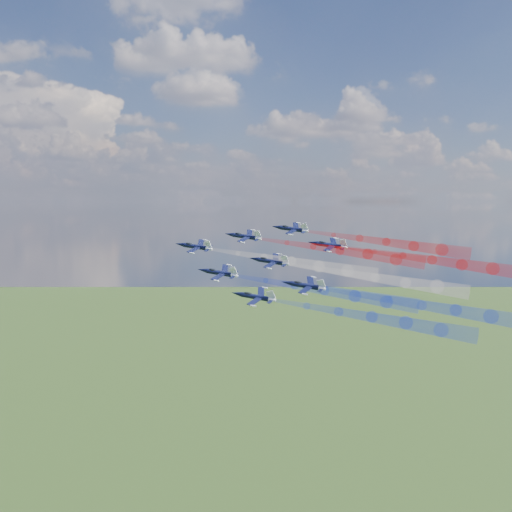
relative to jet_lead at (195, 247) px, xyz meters
name	(u,v)px	position (x,y,z in m)	size (l,w,h in m)	color
jet_lead	(195,247)	(0.00, 0.00, 0.00)	(8.91, 11.14, 2.97)	black
trail_lead	(291,262)	(22.39, -14.45, -3.21)	(3.71, 43.84, 3.71)	white
jet_inner_left	(219,273)	(3.87, -13.20, -5.69)	(8.91, 11.14, 2.97)	black
trail_inner_left	(324,290)	(26.26, -27.64, -8.90)	(3.71, 43.84, 3.71)	#1832D0
jet_inner_right	(245,236)	(14.08, 1.44, 2.44)	(8.91, 11.14, 2.97)	black
trail_inner_right	(340,250)	(36.47, -13.01, -0.77)	(3.71, 43.84, 3.71)	red
jet_outer_left	(255,297)	(9.61, -26.55, -9.88)	(8.91, 11.14, 2.97)	black
trail_outer_left	(372,317)	(32.00, -41.00, -13.08)	(3.71, 43.84, 3.71)	#1832D0
jet_center_third	(271,261)	(17.63, -12.03, -3.26)	(8.91, 11.14, 2.97)	black
trail_center_third	(375,278)	(40.02, -26.47, -6.47)	(3.71, 43.84, 3.71)	white
jet_outer_right	(292,229)	(28.27, 2.82, 4.29)	(8.91, 11.14, 2.97)	black
trail_outer_right	(386,242)	(50.66, -11.62, 1.08)	(3.71, 43.84, 3.71)	red
jet_rear_left	(305,286)	(22.03, -26.15, -7.80)	(8.91, 11.14, 2.97)	black
trail_rear_left	(422,305)	(44.42, -40.60, -11.01)	(3.71, 43.84, 3.71)	#1832D0
jet_rear_right	(329,245)	(34.74, -9.59, 0.43)	(8.91, 11.14, 2.97)	black
trail_rear_right	(432,260)	(57.13, -24.04, -2.77)	(3.71, 43.84, 3.71)	red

